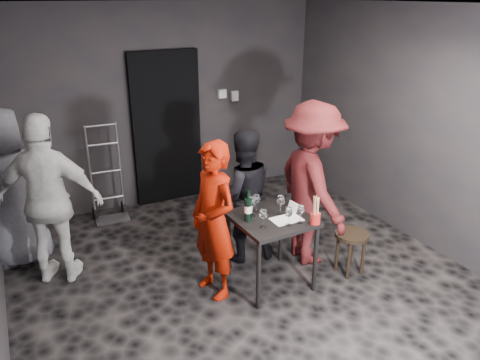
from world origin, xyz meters
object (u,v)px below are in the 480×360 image
woman_black (243,196)px  bystander_grey (8,177)px  wine_bottle (248,209)px  breadstick_cup (316,211)px  tasting_table (271,226)px  server_red (214,218)px  hand_truck (110,202)px  stool (351,241)px  bystander_cream (47,187)px  man_maroon (313,170)px

woman_black → bystander_grey: bearing=-13.8°
wine_bottle → breadstick_cup: 0.64m
tasting_table → server_red: bearing=168.3°
hand_truck → bystander_grey: 1.50m
stool → breadstick_cup: (-0.55, -0.08, 0.51)m
hand_truck → bystander_grey: bearing=-145.8°
woman_black → bystander_cream: bystander_cream is taller
bystander_cream → wine_bottle: bystander_cream is taller
hand_truck → tasting_table: 2.56m
tasting_table → wine_bottle: bearing=171.2°
bystander_grey → wine_bottle: bearing=140.4°
man_maroon → bystander_cream: (-2.53, 0.85, -0.03)m
wine_bottle → stool: bearing=-13.4°
stool → bystander_grey: size_ratio=0.23×
wine_bottle → tasting_table: bearing=-8.8°
server_red → bystander_cream: bystander_cream is taller
hand_truck → woman_black: 2.06m
server_red → wine_bottle: size_ratio=5.12×
bystander_grey → woman_black: bearing=154.1°
man_maroon → woman_black: bearing=65.6°
server_red → man_maroon: 1.22m
tasting_table → wine_bottle: 0.33m
hand_truck → server_red: 2.29m
tasting_table → woman_black: 0.60m
tasting_table → woman_black: (-0.01, 0.60, 0.09)m
stool → bystander_cream: (-2.75, 1.29, 0.66)m
stool → man_maroon: size_ratio=0.22×
server_red → breadstick_cup: 0.97m
hand_truck → tasting_table: bearing=-59.2°
bystander_grey → breadstick_cup: 3.18m
server_red → breadstick_cup: server_red is taller
bystander_cream → bystander_grey: bearing=-33.2°
stool → server_red: server_red is taller
tasting_table → bystander_cream: bearing=150.7°
tasting_table → server_red: server_red is taller
breadstick_cup → tasting_table: bearing=134.2°
stool → woman_black: woman_black is taller
hand_truck → stool: bearing=-47.2°
woman_black → man_maroon: bearing=160.5°
stool → bystander_grey: (-3.08, 1.84, 0.63)m
server_red → woman_black: size_ratio=1.10×
stool → breadstick_cup: size_ratio=1.57×
hand_truck → tasting_table: hand_truck is taller
bystander_grey → man_maroon: bearing=152.8°
stool → bystander_cream: bystander_cream is taller
man_maroon → breadstick_cup: bearing=154.2°
stool → woman_black: (-0.86, 0.82, 0.36)m
woman_black → breadstick_cup: woman_black is taller
tasting_table → breadstick_cup: 0.49m
bystander_grey → wine_bottle: (1.99, -1.58, -0.13)m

